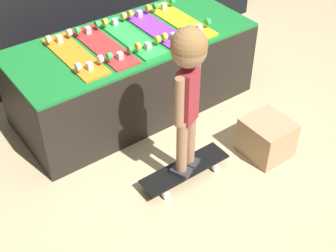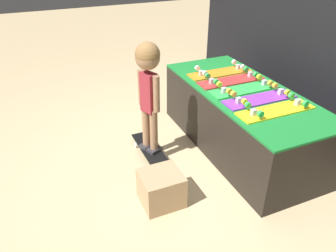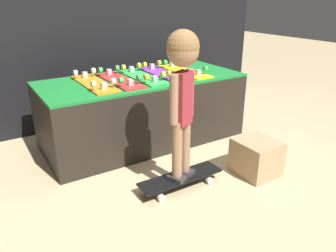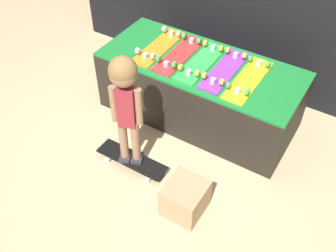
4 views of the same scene
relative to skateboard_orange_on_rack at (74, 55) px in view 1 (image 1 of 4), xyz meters
The scene contains 10 objects.
ground_plane 0.99m from the skateboard_orange_on_rack, 52.11° to the right, with size 16.00×16.00×0.00m, color tan.
display_rack 0.57m from the skateboard_orange_on_rack, ahead, with size 1.87×0.81×0.63m.
skateboard_orange_on_rack is the anchor object (origin of this frame).
skateboard_red_on_rack 0.23m from the skateboard_orange_on_rack, ahead, with size 0.20×0.69×0.09m.
skateboard_green_on_rack 0.46m from the skateboard_orange_on_rack, ahead, with size 0.20×0.69×0.09m.
skateboard_purple_on_rack 0.69m from the skateboard_orange_on_rack, ahead, with size 0.20×0.69×0.09m.
skateboard_yellow_on_rack 0.92m from the skateboard_orange_on_rack, ahead, with size 0.20×0.69×0.09m.
skateboard_on_floor 1.11m from the skateboard_orange_on_rack, 72.35° to the right, with size 0.65×0.18×0.09m.
child 0.97m from the skateboard_orange_on_rack, 72.35° to the right, with size 0.24×0.21×1.06m.
storage_box 1.49m from the skateboard_orange_on_rack, 49.05° to the right, with size 0.30×0.32×0.28m.
Camera 1 is at (-1.61, -2.08, 2.35)m, focal length 50.00 mm.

